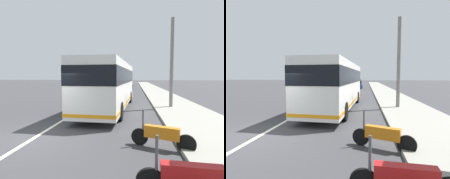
# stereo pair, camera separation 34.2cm
# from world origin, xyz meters

# --- Properties ---
(ground_plane) EXTENTS (220.00, 220.00, 0.00)m
(ground_plane) POSITION_xyz_m (0.00, 0.00, 0.00)
(ground_plane) COLOR #38383A
(sidewalk_curb) EXTENTS (110.00, 3.60, 0.14)m
(sidewalk_curb) POSITION_xyz_m (10.00, -7.04, 0.07)
(sidewalk_curb) COLOR gray
(sidewalk_curb) RESTS_ON ground
(lane_divider_line) EXTENTS (110.00, 0.16, 0.01)m
(lane_divider_line) POSITION_xyz_m (10.00, 0.00, 0.00)
(lane_divider_line) COLOR silver
(lane_divider_line) RESTS_ON ground
(coach_bus) EXTENTS (10.74, 3.03, 3.27)m
(coach_bus) POSITION_xyz_m (6.40, -2.10, 1.88)
(coach_bus) COLOR silver
(coach_bus) RESTS_ON ground
(motorcycle_by_tree) EXTENTS (0.30, 2.10, 1.24)m
(motorcycle_by_tree) POSITION_xyz_m (-3.08, -4.88, 0.46)
(motorcycle_by_tree) COLOR black
(motorcycle_by_tree) RESTS_ON ground
(motorcycle_angled) EXTENTS (0.79, 1.97, 1.24)m
(motorcycle_angled) POSITION_xyz_m (-0.61, -4.68, 0.46)
(motorcycle_angled) COLOR black
(motorcycle_angled) RESTS_ON ground
(car_ahead_same_lane) EXTENTS (4.36, 1.94, 1.58)m
(car_ahead_same_lane) POSITION_xyz_m (31.39, 1.93, 0.74)
(car_ahead_same_lane) COLOR silver
(car_ahead_same_lane) RESTS_ON ground
(car_behind_bus) EXTENTS (4.22, 2.17, 1.55)m
(car_behind_bus) POSITION_xyz_m (43.96, -1.95, 0.73)
(car_behind_bus) COLOR black
(car_behind_bus) RESTS_ON ground
(car_side_street) EXTENTS (4.43, 1.94, 1.46)m
(car_side_street) POSITION_xyz_m (29.74, -2.54, 0.69)
(car_side_street) COLOR navy
(car_side_street) RESTS_ON ground
(utility_pole) EXTENTS (0.26, 0.26, 6.55)m
(utility_pole) POSITION_xyz_m (7.12, -6.48, 3.27)
(utility_pole) COLOR slate
(utility_pole) RESTS_ON ground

